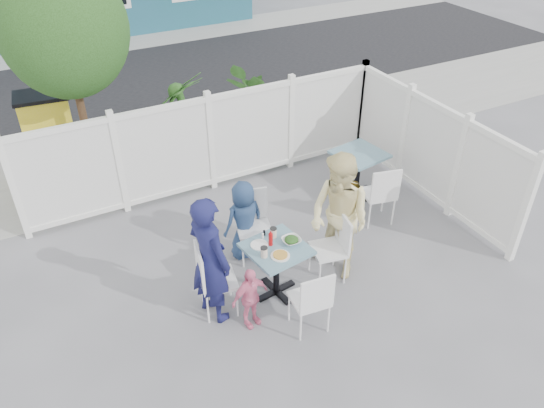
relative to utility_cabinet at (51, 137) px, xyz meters
name	(u,v)px	position (x,y,z in m)	size (l,w,h in m)	color
ground	(276,275)	(2.09, -4.00, -0.71)	(80.00, 80.00, 0.00)	slate
near_sidewalk	(180,151)	(2.09, -0.20, -0.70)	(24.00, 2.60, 0.01)	gray
street	(127,84)	(2.09, 3.50, -0.70)	(24.00, 5.00, 0.01)	black
far_sidewalk	(97,46)	(2.09, 6.60, -0.70)	(24.00, 1.60, 0.01)	gray
fence_back	(211,145)	(2.19, -1.60, 0.08)	(5.86, 0.08, 1.60)	white
fence_right	(430,152)	(5.09, -3.40, 0.08)	(0.08, 3.66, 1.60)	white
tree	(64,29)	(0.49, -0.70, 1.88)	(1.80, 1.62, 3.59)	#382316
utility_cabinet	(51,137)	(0.00, 0.00, 0.00)	(0.76, 0.54, 1.41)	yellow
potted_shrub_a	(185,125)	(2.02, -0.90, 0.16)	(0.97, 0.97, 1.73)	#1D3C12
potted_shrub_b	(267,113)	(3.49, -1.00, 0.09)	(1.43, 1.24, 1.59)	#1D3C12
main_table	(276,258)	(1.93, -4.28, -0.14)	(0.79, 0.79, 0.74)	slate
spare_table	(359,162)	(4.15, -2.87, -0.12)	(0.82, 0.82, 0.76)	slate
chair_left	(211,276)	(1.11, -4.20, -0.14)	(0.49, 0.51, 0.97)	white
chair_right	(335,243)	(2.74, -4.34, -0.16)	(0.49, 0.50, 0.94)	white
chair_back	(253,219)	(2.02, -3.44, -0.14)	(0.54, 0.53, 0.98)	white
chair_near	(313,298)	(2.00, -5.03, -0.18)	(0.45, 0.44, 0.90)	white
chair_spare	(381,191)	(3.98, -3.68, -0.14)	(0.53, 0.51, 0.97)	white
man	(210,260)	(1.10, -4.23, 0.13)	(0.61, 0.40, 1.67)	#161848
woman	(339,217)	(2.83, -4.27, 0.16)	(0.84, 0.66, 1.74)	#EED158
boy	(244,220)	(1.91, -3.41, -0.13)	(0.57, 0.37, 1.16)	navy
toddler	(250,298)	(1.42, -4.60, -0.29)	(0.49, 0.20, 0.83)	pink
plate_main	(280,256)	(1.90, -4.45, 0.04)	(0.23, 0.23, 0.01)	white
plate_side	(259,245)	(1.77, -4.15, 0.04)	(0.22, 0.22, 0.01)	white
salad_bowl	(291,241)	(2.14, -4.28, 0.06)	(0.23, 0.23, 0.06)	white
coffee_cup_a	(264,252)	(1.73, -4.36, 0.09)	(0.08, 0.08, 0.12)	beige
coffee_cup_b	(273,233)	(2.00, -4.08, 0.09)	(0.08, 0.08, 0.12)	beige
ketchup_bottle	(271,239)	(1.90, -4.20, 0.11)	(0.05, 0.05, 0.17)	#AD0A0C
salt_shaker	(263,236)	(1.87, -4.04, 0.06)	(0.03, 0.03, 0.07)	white
pepper_shaker	(264,233)	(1.91, -4.00, 0.06)	(0.03, 0.03, 0.07)	black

